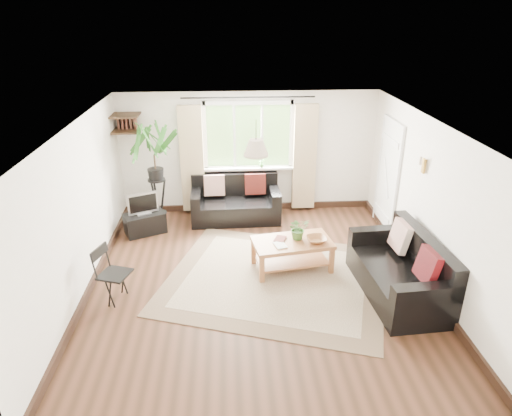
{
  "coord_description": "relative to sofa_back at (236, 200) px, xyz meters",
  "views": [
    {
      "loc": [
        -0.4,
        -5.89,
        3.84
      ],
      "look_at": [
        0.0,
        0.4,
        1.05
      ],
      "focal_mm": 32.0,
      "sensor_mm": 36.0,
      "label": 1
    }
  ],
  "objects": [
    {
      "name": "folding_chair",
      "position": [
        -1.74,
        -2.61,
        0.01
      ],
      "size": [
        0.54,
        0.54,
        0.82
      ],
      "primitive_type": null,
      "rotation": [
        0.0,
        0.0,
        1.24
      ],
      "color": "black",
      "rests_on": "floor"
    },
    {
      "name": "bowl",
      "position": [
        1.21,
        -1.97,
        0.14
      ],
      "size": [
        0.34,
        0.34,
        0.08
      ],
      "primitive_type": "imported",
      "rotation": [
        0.0,
        0.0,
        0.1
      ],
      "color": "brown",
      "rests_on": "coffee_table"
    },
    {
      "name": "corner_shelf",
      "position": [
        -1.97,
        0.23,
        1.49
      ],
      "size": [
        0.5,
        0.5,
        0.34
      ],
      "primitive_type": null,
      "color": "black",
      "rests_on": "wall_back"
    },
    {
      "name": "ceiling",
      "position": [
        0.28,
        -2.27,
        2.0
      ],
      "size": [
        5.5,
        5.5,
        0.0
      ],
      "primitive_type": "plane",
      "rotation": [
        3.14,
        0.0,
        0.0
      ],
      "color": "white",
      "rests_on": "floor"
    },
    {
      "name": "wall_front",
      "position": [
        0.28,
        -5.02,
        0.8
      ],
      "size": [
        5.0,
        0.02,
        2.4
      ],
      "primitive_type": "cube",
      "color": "white",
      "rests_on": "floor"
    },
    {
      "name": "rug",
      "position": [
        0.56,
        -2.21,
        -0.39
      ],
      "size": [
        3.93,
        3.63,
        0.02
      ],
      "primitive_type": "cube",
      "rotation": [
        0.0,
        0.0,
        -0.31
      ],
      "color": "beige",
      "rests_on": "floor"
    },
    {
      "name": "sill_plant",
      "position": [
        0.53,
        0.36,
        0.67
      ],
      "size": [
        0.14,
        0.1,
        0.27
      ],
      "primitive_type": "imported",
      "color": "#2D6023",
      "rests_on": "window"
    },
    {
      "name": "palm_stand",
      "position": [
        -1.47,
        -0.07,
        0.57
      ],
      "size": [
        0.84,
        0.84,
        1.94
      ],
      "primitive_type": null,
      "rotation": [
        0.0,
        0.0,
        -0.11
      ],
      "color": "black",
      "rests_on": "floor"
    },
    {
      "name": "tv_stand",
      "position": [
        -1.68,
        -0.49,
        -0.21
      ],
      "size": [
        0.81,
        0.66,
        0.38
      ],
      "primitive_type": "cube",
      "rotation": [
        0.0,
        0.0,
        0.44
      ],
      "color": "black",
      "rests_on": "floor"
    },
    {
      "name": "table_plant",
      "position": [
        0.94,
        -1.85,
        0.27
      ],
      "size": [
        0.38,
        0.35,
        0.35
      ],
      "primitive_type": "imported",
      "rotation": [
        0.0,
        0.0,
        0.25
      ],
      "color": "#376126",
      "rests_on": "coffee_table"
    },
    {
      "name": "wall_right",
      "position": [
        2.78,
        -2.27,
        0.8
      ],
      "size": [
        0.02,
        5.5,
        2.4
      ],
      "primitive_type": "cube",
      "color": "white",
      "rests_on": "floor"
    },
    {
      "name": "coffee_table",
      "position": [
        0.84,
        -1.92,
        -0.15
      ],
      "size": [
        1.31,
        0.85,
        0.5
      ],
      "primitive_type": null,
      "rotation": [
        0.0,
        0.0,
        0.17
      ],
      "color": "brown",
      "rests_on": "floor"
    },
    {
      "name": "pendant_lamp",
      "position": [
        0.28,
        -1.87,
        1.65
      ],
      "size": [
        0.36,
        0.36,
        0.54
      ],
      "primitive_type": null,
      "color": "beige",
      "rests_on": "ceiling"
    },
    {
      "name": "book_a",
      "position": [
        0.56,
        -2.08,
        0.11
      ],
      "size": [
        0.22,
        0.26,
        0.02
      ],
      "primitive_type": "imported",
      "rotation": [
        0.0,
        0.0,
        0.26
      ],
      "color": "white",
      "rests_on": "coffee_table"
    },
    {
      "name": "floor",
      "position": [
        0.28,
        -2.27,
        -0.4
      ],
      "size": [
        5.5,
        5.5,
        0.0
      ],
      "primitive_type": "plane",
      "color": "black",
      "rests_on": "ground"
    },
    {
      "name": "wall_back",
      "position": [
        0.28,
        0.48,
        0.8
      ],
      "size": [
        5.0,
        0.02,
        2.4
      ],
      "primitive_type": "cube",
      "color": "white",
      "rests_on": "floor"
    },
    {
      "name": "wall_sconce",
      "position": [
        2.71,
        -1.97,
        1.34
      ],
      "size": [
        0.12,
        0.12,
        0.28
      ],
      "primitive_type": null,
      "color": "beige",
      "rests_on": "wall_right"
    },
    {
      "name": "door",
      "position": [
        2.75,
        -0.57,
        0.6
      ],
      "size": [
        0.06,
        0.96,
        2.06
      ],
      "primitive_type": "cube",
      "color": "silver",
      "rests_on": "wall_right"
    },
    {
      "name": "window",
      "position": [
        0.28,
        0.44,
        1.15
      ],
      "size": [
        2.5,
        0.16,
        2.16
      ],
      "primitive_type": null,
      "color": "white",
      "rests_on": "wall_back"
    },
    {
      "name": "sofa_right",
      "position": [
        2.26,
        -2.71,
        0.03
      ],
      "size": [
        1.88,
        1.04,
        0.86
      ],
      "primitive_type": null,
      "rotation": [
        0.0,
        0.0,
        -1.5
      ],
      "color": "black",
      "rests_on": "floor"
    },
    {
      "name": "book_b",
      "position": [
        0.58,
        -1.83,
        0.11
      ],
      "size": [
        0.24,
        0.27,
        0.02
      ],
      "primitive_type": "imported",
      "rotation": [
        0.0,
        0.0,
        -0.41
      ],
      "color": "brown",
      "rests_on": "coffee_table"
    },
    {
      "name": "wall_left",
      "position": [
        -2.22,
        -2.27,
        0.8
      ],
      "size": [
        0.02,
        5.5,
        2.4
      ],
      "primitive_type": "cube",
      "color": "white",
      "rests_on": "floor"
    },
    {
      "name": "tv",
      "position": [
        -1.68,
        -0.49,
        0.19
      ],
      "size": [
        0.57,
        0.4,
        0.42
      ],
      "primitive_type": null,
      "rotation": [
        0.0,
        0.0,
        0.44
      ],
      "color": "#A5A5AA",
      "rests_on": "tv_stand"
    },
    {
      "name": "sofa_back",
      "position": [
        0.0,
        0.0,
        0.0
      ],
      "size": [
        1.71,
        0.88,
        0.8
      ],
      "primitive_type": null,
      "rotation": [
        0.0,
        0.0,
        0.02
      ],
      "color": "black",
      "rests_on": "floor"
    }
  ]
}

